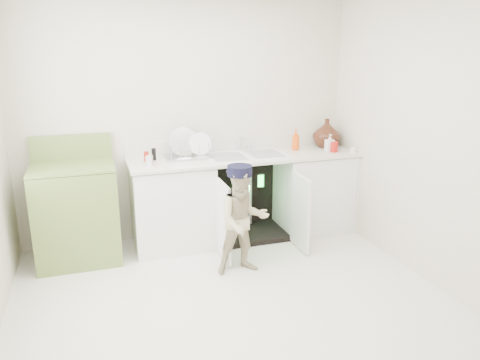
% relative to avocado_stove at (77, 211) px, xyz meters
% --- Properties ---
extents(ground, '(3.50, 3.50, 0.00)m').
position_rel_avocado_stove_xyz_m(ground, '(1.18, -1.18, -0.49)').
color(ground, beige).
rests_on(ground, ground).
extents(room_shell, '(6.00, 5.50, 1.26)m').
position_rel_avocado_stove_xyz_m(room_shell, '(1.18, -1.18, 0.76)').
color(room_shell, beige).
rests_on(room_shell, ground).
extents(counter_run, '(2.44, 1.02, 1.22)m').
position_rel_avocado_stove_xyz_m(counter_run, '(1.75, 0.03, -0.01)').
color(counter_run, white).
rests_on(counter_run, ground).
extents(avocado_stove, '(0.76, 0.65, 1.18)m').
position_rel_avocado_stove_xyz_m(avocado_stove, '(0.00, 0.00, 0.00)').
color(avocado_stove, olive).
rests_on(avocado_stove, ground).
extents(repair_worker, '(0.61, 0.63, 1.01)m').
position_rel_avocado_stove_xyz_m(repair_worker, '(1.43, -0.76, 0.02)').
color(repair_worker, beige).
rests_on(repair_worker, ground).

